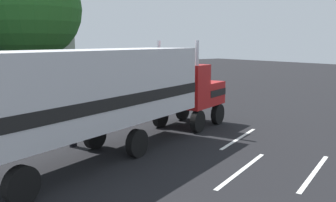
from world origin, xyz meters
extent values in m
plane|color=black|center=(0.00, 0.00, 0.00)|extent=(120.00, 120.00, 0.00)
cube|color=silver|center=(0.70, -3.50, 0.01)|extent=(4.09, 1.91, 0.01)
cube|color=silver|center=(-2.51, -6.68, 0.01)|extent=(4.14, 1.80, 0.01)
cube|color=silver|center=(-0.71, -8.33, 0.01)|extent=(4.14, 1.78, 0.01)
cube|color=#B21919|center=(1.45, 0.37, 1.70)|extent=(2.58, 2.98, 1.20)
cube|color=#B21919|center=(-0.04, -0.21, 2.20)|extent=(2.21, 2.84, 2.20)
cube|color=silver|center=(2.33, 0.71, 1.70)|extent=(0.84, 1.99, 1.08)
cube|color=black|center=(1.45, 0.37, 1.76)|extent=(2.60, 3.02, 0.36)
cylinder|color=silver|center=(-0.95, 0.61, 2.80)|extent=(0.18, 0.18, 3.40)
cylinder|color=silver|center=(-0.15, -1.44, 2.80)|extent=(0.18, 0.18, 3.40)
cube|color=silver|center=(-5.96, -2.51, 2.75)|extent=(10.73, 6.23, 2.80)
cube|color=black|center=(-5.96, -2.51, 2.33)|extent=(10.74, 6.26, 0.44)
cylinder|color=silver|center=(-0.12, 1.15, 0.95)|extent=(1.44, 1.07, 0.64)
cylinder|color=black|center=(1.33, 1.50, 0.55)|extent=(1.13, 0.68, 1.10)
cylinder|color=black|center=(2.13, -0.55, 0.55)|extent=(1.13, 0.68, 1.10)
cylinder|color=black|center=(-0.81, 0.67, 0.55)|extent=(1.13, 0.68, 1.10)
cylinder|color=black|center=(-0.01, -1.38, 0.55)|extent=(1.13, 0.68, 1.10)
cylinder|color=black|center=(-5.42, -1.13, 0.55)|extent=(1.13, 0.68, 1.10)
cylinder|color=black|center=(-4.63, -3.18, 0.55)|extent=(1.13, 0.68, 1.10)
cylinder|color=black|center=(-9.52, -5.08, 0.55)|extent=(1.13, 0.68, 1.10)
cylinder|color=black|center=(-5.97, -0.30, 0.41)|extent=(0.18, 0.18, 0.82)
cylinder|color=black|center=(-6.12, -0.31, 0.41)|extent=(0.18, 0.18, 0.82)
cylinder|color=#A5728C|center=(-6.05, -0.31, 1.11)|extent=(0.34, 0.34, 0.58)
sphere|color=tan|center=(-6.05, -0.31, 1.51)|extent=(0.23, 0.23, 0.23)
cube|color=black|center=(-6.06, -0.11, 1.14)|extent=(0.27, 0.18, 0.36)
cylinder|color=brown|center=(-2.81, 21.56, 2.14)|extent=(0.44, 0.44, 4.28)
sphere|color=#2F6536|center=(-2.81, 21.56, 6.66)|extent=(6.80, 6.80, 6.80)
cylinder|color=brown|center=(-3.78, 11.63, 2.13)|extent=(0.44, 0.44, 4.27)
sphere|color=#225B20|center=(-3.78, 11.63, 6.62)|extent=(6.72, 6.72, 6.72)
camera|label=1|loc=(-12.26, -15.61, 4.44)|focal=41.39mm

